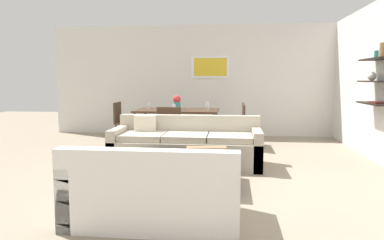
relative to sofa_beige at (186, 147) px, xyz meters
The scene contains 18 objects.
ground_plane 0.46m from the sofa_beige, 70.38° to the right, with size 18.00×18.00×0.00m, color gray.
back_wall_unit 3.39m from the sofa_beige, 82.56° to the left, with size 8.40×0.09×2.70m.
sofa_beige is the anchor object (origin of this frame).
loveseat_white 2.34m from the sofa_beige, 89.87° to the right, with size 1.64×0.90×0.78m.
coffee_table 1.15m from the sofa_beige, 84.18° to the right, with size 1.24×1.02×0.38m.
decorative_bowl 1.22m from the sofa_beige, 84.36° to the right, with size 0.31×0.31×0.06m.
candle_jar 1.28m from the sofa_beige, 70.86° to the right, with size 0.06×0.06×0.08m, color silver.
apple_on_coffee_table 1.09m from the sofa_beige, 99.29° to the right, with size 0.07×0.07×0.07m, color red.
dining_table 1.84m from the sofa_beige, 103.31° to the left, with size 1.72×1.01×0.75m.
dining_chair_foot 0.95m from the sofa_beige, 116.38° to the left, with size 0.44×0.44×0.88m.
dining_chair_right_near 1.75m from the sofa_beige, 60.72° to the left, with size 0.44×0.44×0.88m.
dining_chair_left_far 2.60m from the sofa_beige, 130.35° to the left, with size 0.44×0.44×0.88m.
dining_chair_right_far 2.16m from the sofa_beige, 66.67° to the left, with size 0.44×0.44×0.88m.
wine_glass_right_near 1.74m from the sofa_beige, 81.76° to the left, with size 0.08×0.08×0.17m.
wine_glass_left_far 2.22m from the sofa_beige, 119.54° to the left, with size 0.07×0.07×0.15m.
wine_glass_right_far 1.98m from the sofa_beige, 82.86° to the left, with size 0.07×0.07×0.18m.
wine_glass_foot 1.47m from the sofa_beige, 107.63° to the left, with size 0.07×0.07×0.15m.
centerpiece_vase 1.91m from the sofa_beige, 103.56° to the left, with size 0.16×0.16×0.29m.
Camera 1 is at (0.62, -5.33, 1.39)m, focal length 33.57 mm.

